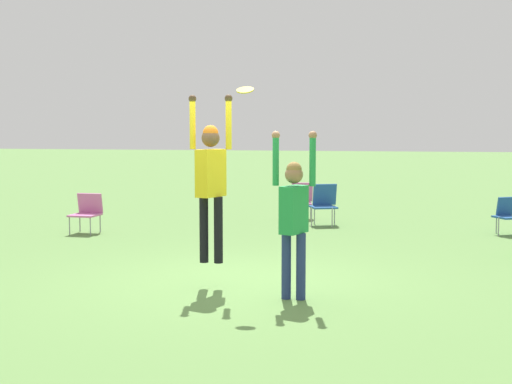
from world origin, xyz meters
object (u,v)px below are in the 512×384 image
Objects in this scene: frisbee at (245,90)px; camping_chair_0 at (301,198)px; camping_chair_1 at (87,211)px; camping_chair_4 at (324,202)px; person_jumping at (211,173)px; camping_chair_2 at (508,213)px; person_defending at (294,211)px.

frisbee reaches higher than camping_chair_0.
frisbee is 0.26× the size of camping_chair_0.
camping_chair_1 is (-3.94, -3.27, -0.02)m from camping_chair_0.
frisbee reaches higher than camping_chair_4.
camping_chair_2 is at bearing -17.66° from person_jumping.
person_jumping is at bearing 60.25° from camping_chair_4.
person_defending is (1.20, -0.42, -0.43)m from person_jumping.
camping_chair_2 is (3.30, 6.40, -0.68)m from person_defending.
frisbee is at bearing 26.63° from camping_chair_2.
person_defending is 7.00m from camping_chair_1.
camping_chair_1 is (-5.12, 4.72, -0.66)m from person_defending.
person_jumping is 2.47× the size of camping_chair_4.
person_defending is 2.61× the size of camping_chair_1.
person_defending reaches higher than camping_chair_4.
person_defending is 1.65m from frisbee.
camping_chair_0 is 4.76m from camping_chair_2.
camping_chair_1 is (-4.47, 4.59, -2.16)m from frisbee.
camping_chair_4 reaches higher than camping_chair_1.
camping_chair_2 is (3.95, 6.27, -2.19)m from frisbee.
camping_chair_1 is 1.07× the size of camping_chair_2.
person_defending is 8.10m from camping_chair_0.
camping_chair_2 is at bearing -167.62° from camping_chair_1.
person_jumping reaches higher than camping_chair_0.
person_jumping is 10.10× the size of frisbee.
camping_chair_1 is (-3.92, 4.30, -1.08)m from person_jumping.
frisbee is 0.28× the size of camping_chair_1.
person_jumping reaches higher than person_defending.
camping_chair_0 is (-0.53, 7.86, -2.14)m from frisbee.
person_jumping is 2.61× the size of camping_chair_0.
camping_chair_0 is 1.06× the size of camping_chair_1.
camping_chair_2 is (4.50, 5.98, -1.10)m from person_jumping.
frisbee is at bearing 135.32° from camping_chair_1.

